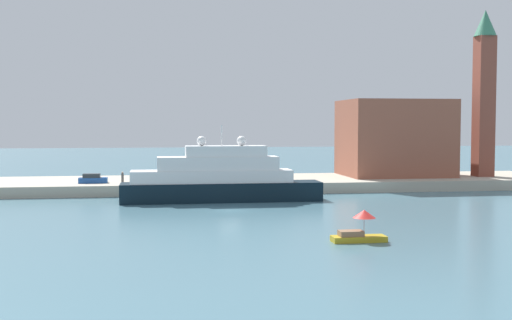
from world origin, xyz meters
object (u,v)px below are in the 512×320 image
object	(u,v)px
harbor_building	(394,138)
person_figure	(123,178)
bell_tower	(484,87)
parked_car	(93,179)
small_motorboat	(359,229)
mooring_bollard	(206,181)
large_yacht	(219,179)

from	to	relation	value
harbor_building	person_figure	size ratio (longest dim) A/B	9.27
bell_tower	parked_car	bearing A→B (deg)	-177.43
small_motorboat	bell_tower	xyz separation A→B (m)	(35.30, 45.09, 15.06)
harbor_building	mooring_bollard	distance (m)	33.83
large_yacht	parked_car	bearing A→B (deg)	145.87
large_yacht	bell_tower	bearing A→B (deg)	17.98
small_motorboat	parked_car	size ratio (longest dim) A/B	1.15
bell_tower	parked_car	xyz separation A→B (m)	(-61.83, -2.77, -13.98)
person_figure	mooring_bollard	distance (m)	11.85
harbor_building	mooring_bollard	bearing A→B (deg)	-163.15
small_motorboat	harbor_building	xyz separation A→B (m)	(21.53, 48.72, 6.72)
harbor_building	parked_car	xyz separation A→B (m)	(-48.06, -6.40, -5.65)
large_yacht	mooring_bollard	world-z (taller)	large_yacht
large_yacht	person_figure	bearing A→B (deg)	144.34
parked_car	mooring_bollard	xyz separation A→B (m)	(16.17, -3.26, -0.18)
large_yacht	person_figure	size ratio (longest dim) A/B	14.52
parked_car	bell_tower	bearing A→B (deg)	2.57
parked_car	person_figure	size ratio (longest dim) A/B	2.26
bell_tower	person_figure	distance (m)	59.32
person_figure	parked_car	bearing A→B (deg)	150.76
bell_tower	large_yacht	bearing A→B (deg)	-162.02
small_motorboat	parked_car	distance (m)	49.96
parked_car	harbor_building	bearing A→B (deg)	7.58
harbor_building	large_yacht	bearing A→B (deg)	-149.56
large_yacht	small_motorboat	distance (m)	32.04
small_motorboat	parked_car	world-z (taller)	parked_car
small_motorboat	harbor_building	world-z (taller)	harbor_building
person_figure	mooring_bollard	size ratio (longest dim) A/B	2.22
mooring_bollard	parked_car	bearing A→B (deg)	168.59
large_yacht	person_figure	xyz separation A→B (m)	(-12.90, 9.26, -0.48)
harbor_building	bell_tower	distance (m)	16.50
large_yacht	bell_tower	size ratio (longest dim) A/B	0.97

